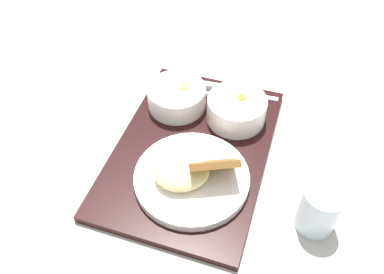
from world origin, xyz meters
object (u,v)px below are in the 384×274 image
object	(u,v)px
spoon	(230,99)
bowl_soup	(177,95)
knife	(220,88)
glass_water	(318,211)
plate_main	(191,176)
bowl_salad	(236,108)

from	to	relation	value
spoon	bowl_soup	bearing A→B (deg)	-155.31
knife	spoon	xyz separation A→B (m)	(0.03, 0.03, -0.00)
spoon	glass_water	xyz separation A→B (m)	(0.26, 0.18, 0.02)
plate_main	spoon	distance (m)	0.23
bowl_soup	spoon	distance (m)	0.11
glass_water	plate_main	bearing A→B (deg)	-98.31
bowl_soup	plate_main	size ratio (longest dim) A/B	0.59
bowl_salad	spoon	world-z (taller)	bowl_salad
plate_main	spoon	bearing A→B (deg)	170.53
knife	spoon	bearing A→B (deg)	-44.01
bowl_soup	spoon	world-z (taller)	bowl_soup
bowl_soup	knife	world-z (taller)	bowl_soup
bowl_salad	spoon	xyz separation A→B (m)	(-0.05, -0.02, -0.02)
plate_main	glass_water	distance (m)	0.22
bowl_soup	glass_water	size ratio (longest dim) A/B	1.36
bowl_salad	bowl_soup	size ratio (longest dim) A/B	0.99
plate_main	spoon	xyz separation A→B (m)	(-0.22, 0.04, -0.01)
knife	spoon	world-z (taller)	knife
plate_main	glass_water	xyz separation A→B (m)	(0.03, 0.22, 0.01)
spoon	glass_water	world-z (taller)	glass_water
bowl_salad	knife	bearing A→B (deg)	-150.21
knife	glass_water	distance (m)	0.35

